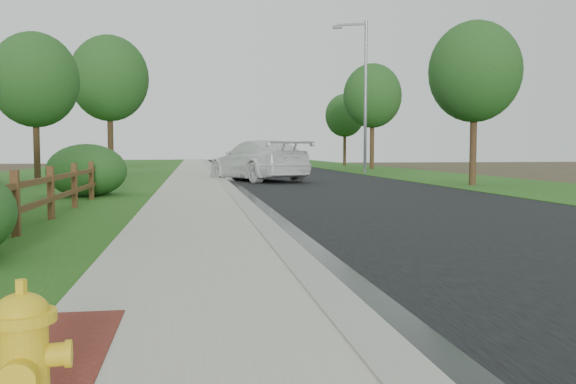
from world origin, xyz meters
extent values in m
plane|color=#3D3021|center=(0.00, 0.00, 0.00)|extent=(120.00, 120.00, 0.00)
cube|color=black|center=(4.60, 35.00, 0.01)|extent=(8.00, 90.00, 0.02)
cube|color=#9C9B8E|center=(0.40, 35.00, 0.06)|extent=(0.40, 90.00, 0.12)
cube|color=black|center=(0.75, 35.00, 0.02)|extent=(0.50, 90.00, 0.00)
cube|color=#B0A79A|center=(-0.90, 35.00, 0.05)|extent=(2.20, 90.00, 0.10)
cube|color=#1A4F16|center=(-2.80, 35.00, 0.03)|extent=(1.60, 90.00, 0.06)
cube|color=#1A4F16|center=(-8.00, 35.00, 0.02)|extent=(9.00, 90.00, 0.04)
cube|color=#1A4F16|center=(11.50, 35.00, 0.02)|extent=(6.00, 90.00, 0.04)
cube|color=#462717|center=(-3.60, 5.20, 0.55)|extent=(0.12, 0.12, 1.10)
cube|color=#462717|center=(-3.60, 7.60, 0.55)|extent=(0.12, 0.12, 1.10)
cube|color=#462717|center=(-3.60, 10.00, 0.55)|extent=(0.12, 0.12, 1.10)
cube|color=#462717|center=(-3.60, 12.40, 0.55)|extent=(0.12, 0.12, 1.10)
cube|color=#462717|center=(-3.60, 14.80, 0.55)|extent=(0.12, 0.12, 1.10)
cube|color=#462717|center=(-3.60, 6.40, 0.45)|extent=(0.08, 2.35, 0.10)
cube|color=#462717|center=(-3.60, 6.40, 0.85)|extent=(0.08, 2.35, 0.10)
cube|color=#462717|center=(-3.60, 8.80, 0.45)|extent=(0.08, 2.35, 0.10)
cube|color=#462717|center=(-3.60, 8.80, 0.85)|extent=(0.08, 2.35, 0.10)
cube|color=#462717|center=(-3.60, 11.20, 0.45)|extent=(0.08, 2.35, 0.10)
cube|color=#462717|center=(-3.60, 11.20, 0.85)|extent=(0.08, 2.35, 0.10)
cube|color=#462717|center=(-3.60, 13.60, 0.45)|extent=(0.08, 2.35, 0.10)
cube|color=#462717|center=(-3.60, 13.60, 0.85)|extent=(0.08, 2.35, 0.10)
cylinder|color=yellow|center=(-1.62, -1.96, 0.40)|extent=(0.23, 0.23, 0.52)
cylinder|color=yellow|center=(-1.62, -1.96, 0.66)|extent=(0.31, 0.31, 0.05)
ellipsoid|color=yellow|center=(-1.62, -1.96, 0.68)|extent=(0.25, 0.25, 0.19)
cylinder|color=yellow|center=(-1.62, -1.96, 0.80)|extent=(0.06, 0.06, 0.07)
cylinder|color=yellow|center=(-1.60, -2.11, 0.43)|extent=(0.16, 0.13, 0.15)
cylinder|color=yellow|center=(-1.45, -1.94, 0.47)|extent=(0.14, 0.13, 0.12)
imported|color=white|center=(2.03, 22.48, 0.92)|extent=(4.65, 6.71, 1.80)
imported|color=black|center=(4.42, 34.31, 0.71)|extent=(1.63, 4.04, 1.38)
imported|color=black|center=(4.62, 41.57, 0.80)|extent=(2.46, 4.94, 1.55)
cylinder|color=gray|center=(8.99, 29.34, 4.39)|extent=(0.18, 0.18, 8.78)
cube|color=gray|center=(8.27, 29.64, 8.58)|extent=(1.67, 0.77, 0.12)
cube|color=gray|center=(7.46, 29.97, 8.48)|extent=(0.58, 0.40, 0.18)
ellipsoid|color=#1C4317|center=(-3.96, 13.91, 0.79)|extent=(2.81, 2.81, 1.59)
cylinder|color=#342415|center=(-7.00, 20.70, 1.82)|extent=(0.25, 0.25, 3.65)
ellipsoid|color=#1C4317|center=(-7.00, 20.70, 4.17)|extent=(3.41, 3.41, 3.75)
cylinder|color=#342415|center=(9.88, 17.38, 1.93)|extent=(0.26, 0.26, 3.85)
ellipsoid|color=#1C4317|center=(9.88, 17.38, 4.40)|extent=(3.52, 3.52, 3.88)
cylinder|color=#342415|center=(-5.44, 30.68, 2.36)|extent=(0.32, 0.32, 4.72)
ellipsoid|color=#1C4317|center=(-5.44, 30.68, 5.40)|extent=(4.36, 4.36, 4.80)
cylinder|color=#342415|center=(11.79, 37.29, 2.29)|extent=(0.31, 0.31, 4.58)
ellipsoid|color=#1C4317|center=(11.79, 37.29, 5.23)|extent=(4.14, 4.14, 4.55)
cylinder|color=#342415|center=(12.03, 46.23, 1.90)|extent=(0.26, 0.26, 3.79)
ellipsoid|color=#1C4317|center=(12.03, 46.23, 4.34)|extent=(3.35, 3.35, 3.69)
camera|label=1|loc=(-0.83, -4.85, 1.42)|focal=38.00mm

